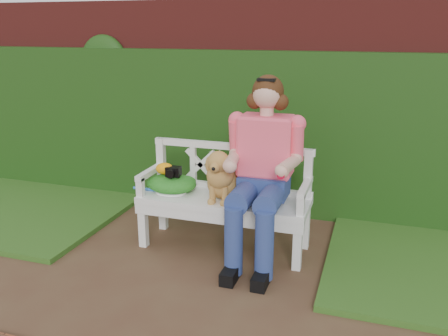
% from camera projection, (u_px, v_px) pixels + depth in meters
% --- Properties ---
extents(ground, '(60.00, 60.00, 0.00)m').
position_uv_depth(ground, '(175.00, 280.00, 3.75)').
color(ground, '#4A2C1F').
extents(brick_wall, '(10.00, 0.30, 2.20)m').
position_uv_depth(brick_wall, '(243.00, 106.00, 5.16)').
color(brick_wall, maroon).
rests_on(brick_wall, ground).
extents(ivy_hedge, '(10.00, 0.18, 1.70)m').
position_uv_depth(ivy_hedge, '(237.00, 132.00, 5.04)').
color(ivy_hedge, '#1C420F').
rests_on(ivy_hedge, ground).
extents(grass_left, '(2.60, 2.00, 0.05)m').
position_uv_depth(grass_left, '(10.00, 205.00, 5.28)').
color(grass_left, '#13420D').
rests_on(grass_left, ground).
extents(garden_bench, '(1.58, 0.61, 0.48)m').
position_uv_depth(garden_bench, '(224.00, 222.00, 4.25)').
color(garden_bench, white).
rests_on(garden_bench, ground).
extents(seated_woman, '(0.87, 1.03, 1.61)m').
position_uv_depth(seated_woman, '(264.00, 166.00, 3.97)').
color(seated_woman, '#CE4456').
rests_on(seated_woman, ground).
extents(dog, '(0.46, 0.51, 0.47)m').
position_uv_depth(dog, '(223.00, 174.00, 4.08)').
color(dog, brown).
rests_on(dog, garden_bench).
extents(tennis_racket, '(0.55, 0.24, 0.03)m').
position_uv_depth(tennis_racket, '(168.00, 192.00, 4.29)').
color(tennis_racket, silver).
rests_on(tennis_racket, garden_bench).
extents(green_bag, '(0.57, 0.51, 0.16)m').
position_uv_depth(green_bag, '(171.00, 183.00, 4.31)').
color(green_bag, '#148716').
rests_on(green_bag, garden_bench).
extents(camera_item, '(0.14, 0.11, 0.08)m').
position_uv_depth(camera_item, '(173.00, 171.00, 4.25)').
color(camera_item, black).
rests_on(camera_item, green_bag).
extents(baseball_glove, '(0.20, 0.18, 0.11)m').
position_uv_depth(baseball_glove, '(165.00, 169.00, 4.29)').
color(baseball_glove, orange).
rests_on(baseball_glove, green_bag).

